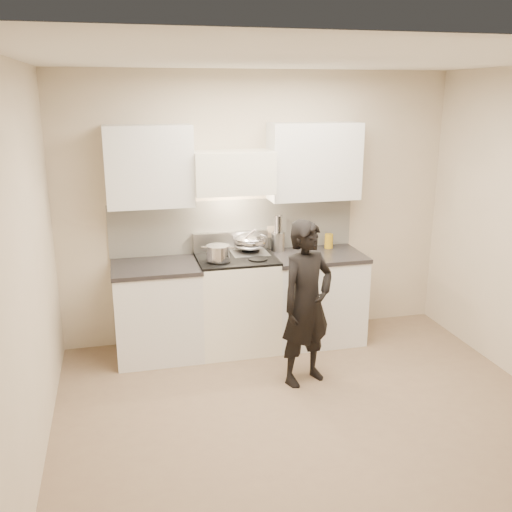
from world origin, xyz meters
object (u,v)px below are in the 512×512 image
at_px(counter_right, 316,297).
at_px(wok, 250,242).
at_px(utensil_crock, 278,240).
at_px(stove, 237,302).
at_px(person, 307,303).

bearing_deg(counter_right, wok, 167.63).
relative_size(counter_right, utensil_crock, 2.53).
relative_size(counter_right, wok, 2.20).
relative_size(stove, person, 0.65).
bearing_deg(stove, wok, 40.16).
xyz_separation_m(wok, person, (0.27, -0.99, -0.32)).
bearing_deg(utensil_crock, stove, -157.05).
distance_m(counter_right, wok, 0.90).
distance_m(stove, counter_right, 0.83).
xyz_separation_m(counter_right, utensil_crock, (-0.35, 0.20, 0.57)).
bearing_deg(wok, counter_right, -12.37).
distance_m(stove, wok, 0.62).
relative_size(wok, utensil_crock, 1.15).
relative_size(stove, utensil_crock, 2.63).
height_order(stove, counter_right, stove).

